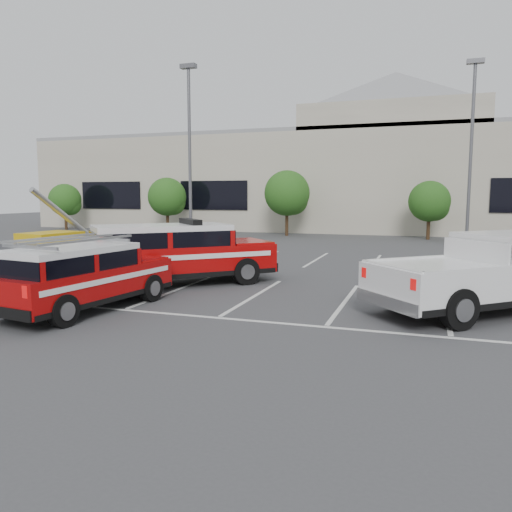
{
  "coord_description": "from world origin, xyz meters",
  "views": [
    {
      "loc": [
        4.77,
        -13.98,
        3.03
      ],
      "look_at": [
        -0.41,
        1.32,
        1.05
      ],
      "focal_mm": 35.0,
      "sensor_mm": 36.0,
      "label": 1
    }
  ],
  "objects": [
    {
      "name": "fire_chief_suv",
      "position": [
        -3.21,
        1.07,
        0.91
      ],
      "size": [
        6.18,
        5.98,
        2.22
      ],
      "rotation": [
        0.0,
        0.0,
        -0.82
      ],
      "color": "#970707",
      "rests_on": "ground"
    },
    {
      "name": "tree_mid_right",
      "position": [
        5.09,
        22.05,
        2.5
      ],
      "size": [
        2.77,
        2.77,
        3.99
      ],
      "color": "#3F2B19",
      "rests_on": "ground"
    },
    {
      "name": "light_pole_left",
      "position": [
        -8.0,
        12.0,
        5.19
      ],
      "size": [
        0.9,
        0.6,
        10.24
      ],
      "color": "#59595E",
      "rests_on": "ground"
    },
    {
      "name": "utility_rig",
      "position": [
        -10.15,
        2.85,
        0.67
      ],
      "size": [
        3.78,
        4.1,
        3.36
      ],
      "rotation": [
        0.0,
        0.0,
        -0.15
      ],
      "color": "#59595E",
      "rests_on": "ground"
    },
    {
      "name": "ground",
      "position": [
        0.0,
        0.0,
        0.0
      ],
      "size": [
        120.0,
        120.0,
        0.0
      ],
      "primitive_type": "plane",
      "color": "#3D3D40",
      "rests_on": "ground"
    },
    {
      "name": "stall_markings",
      "position": [
        0.0,
        4.5,
        0.01
      ],
      "size": [
        23.0,
        15.0,
        0.01
      ],
      "primitive_type": "cube",
      "color": "silver",
      "rests_on": "ground"
    },
    {
      "name": "light_pole_mid",
      "position": [
        7.0,
        16.0,
        5.19
      ],
      "size": [
        0.9,
        0.6,
        10.24
      ],
      "color": "#59595E",
      "rests_on": "ground"
    },
    {
      "name": "convention_building",
      "position": [
        0.18,
        31.86,
        4.72
      ],
      "size": [
        60.0,
        16.99,
        13.2
      ],
      "color": "beige",
      "rests_on": "ground"
    },
    {
      "name": "tree_mid_left",
      "position": [
        -4.91,
        22.05,
        3.04
      ],
      "size": [
        3.37,
        3.37,
        4.85
      ],
      "color": "#3F2B19",
      "rests_on": "ground"
    },
    {
      "name": "ladder_suv",
      "position": [
        -3.7,
        -3.2,
        0.78
      ],
      "size": [
        2.62,
        5.17,
        1.95
      ],
      "rotation": [
        0.0,
        0.0,
        -0.14
      ],
      "color": "#970707",
      "rests_on": "ground"
    },
    {
      "name": "tree_left",
      "position": [
        -14.91,
        22.05,
        2.77
      ],
      "size": [
        3.07,
        3.07,
        4.42
      ],
      "color": "#3F2B19",
      "rests_on": "ground"
    },
    {
      "name": "tree_far_left",
      "position": [
        -24.91,
        22.05,
        2.5
      ],
      "size": [
        2.77,
        2.77,
        3.99
      ],
      "color": "#3F2B19",
      "rests_on": "ground"
    },
    {
      "name": "white_pickup",
      "position": [
        6.52,
        0.15,
        0.81
      ],
      "size": [
        6.49,
        6.11,
        2.04
      ],
      "rotation": [
        0.0,
        0.0,
        -0.85
      ],
      "color": "silver",
      "rests_on": "ground"
    }
  ]
}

